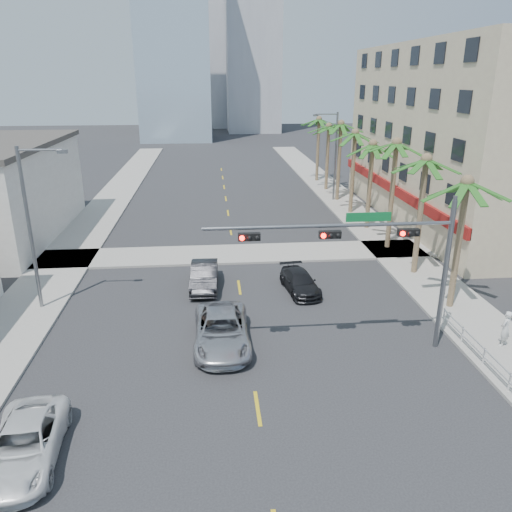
{
  "coord_description": "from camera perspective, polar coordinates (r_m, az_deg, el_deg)",
  "views": [
    {
      "loc": [
        -1.56,
        -12.32,
        12.24
      ],
      "look_at": [
        0.67,
        11.93,
        3.5
      ],
      "focal_mm": 35.0,
      "sensor_mm": 36.0,
      "label": 1
    }
  ],
  "objects": [
    {
      "name": "streetlight_left",
      "position": [
        28.87,
        -24.18,
        3.58
      ],
      "size": [
        2.55,
        0.25,
        9.0
      ],
      "color": "slate",
      "rests_on": "ground"
    },
    {
      "name": "sidewalk_left",
      "position": [
        36.07,
        -21.73,
        -1.43
      ],
      "size": [
        4.0,
        120.0,
        0.15
      ],
      "primitive_type": "cube",
      "color": "gray",
      "rests_on": "ground"
    },
    {
      "name": "car_lane_left",
      "position": [
        30.75,
        -5.94,
        -2.29
      ],
      "size": [
        1.74,
        4.65,
        1.52
      ],
      "primitive_type": "imported",
      "rotation": [
        0.0,
        0.0,
        -0.03
      ],
      "color": "black",
      "rests_on": "ground"
    },
    {
      "name": "tower_far_center",
      "position": [
        137.6,
        -6.36,
        23.29
      ],
      "size": [
        16.0,
        16.0,
        42.0
      ],
      "primitive_type": "cube",
      "color": "#ADADB2",
      "rests_on": "ground"
    },
    {
      "name": "car_parked_far",
      "position": [
        19.42,
        -24.97,
        -18.93
      ],
      "size": [
        2.59,
        5.05,
        1.36
      ],
      "primitive_type": "imported",
      "rotation": [
        0.0,
        0.0,
        0.07
      ],
      "color": "white",
      "rests_on": "ground"
    },
    {
      "name": "palm_tree_1",
      "position": [
        32.67,
        18.88,
        10.25
      ],
      "size": [
        4.8,
        4.8,
        8.16
      ],
      "color": "brown",
      "rests_on": "ground"
    },
    {
      "name": "palm_tree_3",
      "position": [
        42.35,
        13.21,
        12.25
      ],
      "size": [
        4.8,
        4.8,
        7.8
      ],
      "color": "brown",
      "rests_on": "ground"
    },
    {
      "name": "palm_tree_7",
      "position": [
        62.31,
        7.21,
        15.18
      ],
      "size": [
        4.8,
        4.8,
        8.16
      ],
      "color": "brown",
      "rests_on": "ground"
    },
    {
      "name": "sidewalk_right",
      "position": [
        37.1,
        16.52,
        -0.24
      ],
      "size": [
        4.0,
        120.0,
        0.15
      ],
      "primitive_type": "cube",
      "color": "gray",
      "rests_on": "ground"
    },
    {
      "name": "tower_far_left",
      "position": [
        108.15,
        -9.59,
        25.75
      ],
      "size": [
        14.0,
        14.0,
        48.0
      ],
      "primitive_type": "cube",
      "color": "#99B2C6",
      "rests_on": "ground"
    },
    {
      "name": "sidewalk_cross",
      "position": [
        36.44,
        -2.49,
        0.23
      ],
      "size": [
        80.0,
        4.0,
        0.15
      ],
      "primitive_type": "cube",
      "color": "gray",
      "rests_on": "ground"
    },
    {
      "name": "pedestrian",
      "position": [
        26.59,
        26.6,
        -7.42
      ],
      "size": [
        0.78,
        0.74,
        1.79
      ],
      "primitive_type": "imported",
      "rotation": [
        0.0,
        0.0,
        3.8
      ],
      "color": "silver",
      "rests_on": "sidewalk_right"
    },
    {
      "name": "guardrail",
      "position": [
        24.7,
        24.64,
        -10.16
      ],
      "size": [
        0.08,
        8.08,
        1.0
      ],
      "color": "silver",
      "rests_on": "ground"
    },
    {
      "name": "streetlight_right",
      "position": [
        52.36,
        8.86,
        11.64
      ],
      "size": [
        2.55,
        0.25,
        9.0
      ],
      "color": "slate",
      "rests_on": "ground"
    },
    {
      "name": "palm_tree_4",
      "position": [
        47.24,
        11.27,
        13.54
      ],
      "size": [
        4.8,
        4.8,
        8.16
      ],
      "color": "brown",
      "rests_on": "ground"
    },
    {
      "name": "palm_tree_2",
      "position": [
        37.4,
        15.76,
        12.18
      ],
      "size": [
        4.8,
        4.8,
        8.52
      ],
      "color": "brown",
      "rests_on": "ground"
    },
    {
      "name": "car_lane_right",
      "position": [
        30.21,
        5.04,
        -2.97
      ],
      "size": [
        2.25,
        4.41,
        1.22
      ],
      "primitive_type": "imported",
      "rotation": [
        0.0,
        0.0,
        0.13
      ],
      "color": "black",
      "rests_on": "ground"
    },
    {
      "name": "traffic_signal_mast",
      "position": [
        22.72,
        13.91,
        0.73
      ],
      "size": [
        11.12,
        0.54,
        7.2
      ],
      "color": "slate",
      "rests_on": "ground"
    },
    {
      "name": "palm_tree_6",
      "position": [
        57.29,
        8.32,
        14.39
      ],
      "size": [
        4.8,
        4.8,
        7.8
      ],
      "color": "brown",
      "rests_on": "ground"
    },
    {
      "name": "palm_tree_5",
      "position": [
        52.2,
        9.69,
        14.58
      ],
      "size": [
        4.8,
        4.8,
        8.52
      ],
      "color": "brown",
      "rests_on": "ground"
    },
    {
      "name": "palm_tree_0",
      "position": [
        28.13,
        22.98,
        7.63
      ],
      "size": [
        4.8,
        4.8,
        7.8
      ],
      "color": "brown",
      "rests_on": "ground"
    },
    {
      "name": "building_right",
      "position": [
        48.66,
        24.34,
        12.46
      ],
      "size": [
        15.25,
        28.0,
        15.0
      ],
      "color": "#C3AC89",
      "rests_on": "ground"
    },
    {
      "name": "car_lane_center",
      "position": [
        24.25,
        -3.95,
        -8.48
      ],
      "size": [
        2.63,
        5.67,
        1.57
      ],
      "primitive_type": "imported",
      "rotation": [
        0.0,
        0.0,
        -0.0
      ],
      "color": "#B6B6BB",
      "rests_on": "ground"
    },
    {
      "name": "ground",
      "position": [
        17.44,
        1.55,
        -24.85
      ],
      "size": [
        260.0,
        260.0,
        0.0
      ],
      "primitive_type": "plane",
      "color": "#262628",
      "rests_on": "ground"
    }
  ]
}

